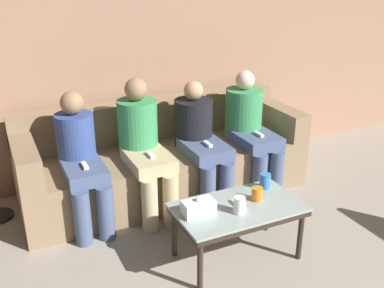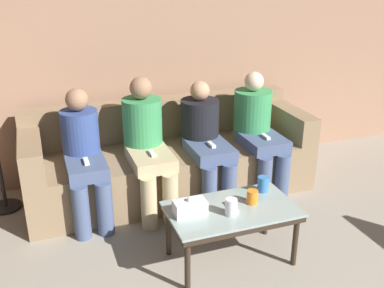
{
  "view_description": "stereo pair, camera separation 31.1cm",
  "coord_description": "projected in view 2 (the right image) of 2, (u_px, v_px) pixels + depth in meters",
  "views": [
    {
      "loc": [
        -1.38,
        -0.04,
        2.01
      ],
      "look_at": [
        0.0,
        2.88,
        0.7
      ],
      "focal_mm": 42.0,
      "sensor_mm": 36.0,
      "label": 1
    },
    {
      "loc": [
        -1.1,
        -0.16,
        2.01
      ],
      "look_at": [
        0.0,
        2.88,
        0.7
      ],
      "focal_mm": 42.0,
      "sensor_mm": 36.0,
      "label": 2
    }
  ],
  "objects": [
    {
      "name": "seated_person_left_end",
      "position": [
        84.0,
        153.0,
        3.62
      ],
      "size": [
        0.31,
        0.67,
        1.08
      ],
      "color": "#47567A",
      "rests_on": "ground_plane"
    },
    {
      "name": "game_remote",
      "position": [
        232.0,
        207.0,
        3.11
      ],
      "size": [
        0.04,
        0.15,
        0.02
      ],
      "color": "white",
      "rests_on": "coffee_table"
    },
    {
      "name": "coffee_table",
      "position": [
        231.0,
        214.0,
        3.13
      ],
      "size": [
        0.9,
        0.52,
        0.42
      ],
      "color": "#8C9E99",
      "rests_on": "ground_plane"
    },
    {
      "name": "seated_person_mid_right",
      "position": [
        205.0,
        137.0,
        3.96
      ],
      "size": [
        0.34,
        0.71,
        1.05
      ],
      "color": "#47567A",
      "rests_on": "ground_plane"
    },
    {
      "name": "tissue_box",
      "position": [
        190.0,
        207.0,
        3.02
      ],
      "size": [
        0.22,
        0.12,
        0.13
      ],
      "color": "white",
      "rests_on": "coffee_table"
    },
    {
      "name": "cup_near_right",
      "position": [
        252.0,
        197.0,
        3.16
      ],
      "size": [
        0.08,
        0.08,
        0.1
      ],
      "color": "orange",
      "rests_on": "coffee_table"
    },
    {
      "name": "seated_person_mid_left",
      "position": [
        147.0,
        141.0,
        3.79
      ],
      "size": [
        0.34,
        0.72,
        1.13
      ],
      "color": "tan",
      "rests_on": "ground_plane"
    },
    {
      "name": "seated_person_right_end",
      "position": [
        257.0,
        128.0,
        4.13
      ],
      "size": [
        0.35,
        0.69,
        1.09
      ],
      "color": "#47567A",
      "rests_on": "ground_plane"
    },
    {
      "name": "cup_far_center",
      "position": [
        231.0,
        207.0,
        3.01
      ],
      "size": [
        0.08,
        0.08,
        0.12
      ],
      "color": "silver",
      "rests_on": "coffee_table"
    },
    {
      "name": "wall_back",
      "position": [
        151.0,
        43.0,
        4.26
      ],
      "size": [
        12.0,
        0.06,
        2.6
      ],
      "color": "#9E755B",
      "rests_on": "ground_plane"
    },
    {
      "name": "cup_near_left",
      "position": [
        263.0,
        184.0,
        3.32
      ],
      "size": [
        0.08,
        0.08,
        0.12
      ],
      "color": "#3372BF",
      "rests_on": "coffee_table"
    },
    {
      "name": "couch",
      "position": [
        169.0,
        159.0,
        4.18
      ],
      "size": [
        2.57,
        0.88,
        0.81
      ],
      "color": "#897051",
      "rests_on": "ground_plane"
    }
  ]
}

